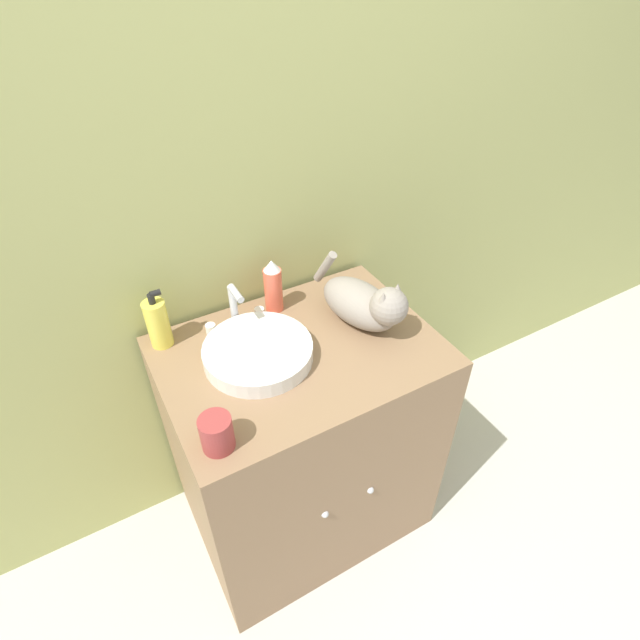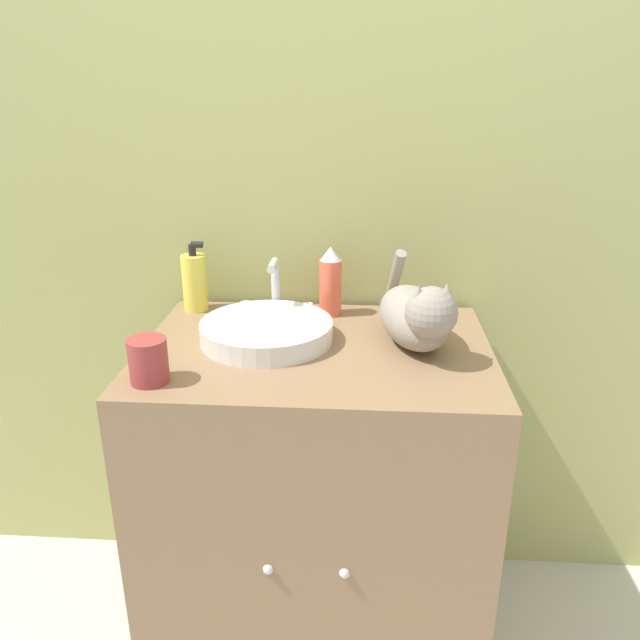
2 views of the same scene
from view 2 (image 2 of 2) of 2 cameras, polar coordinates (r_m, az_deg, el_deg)
wall_back at (r=1.72m, az=0.50°, el=13.25°), size 6.00×0.05×2.50m
vanity_cabinet at (r=1.72m, az=-0.32°, el=-16.22°), size 0.83×0.62×0.89m
sink_basin at (r=1.52m, az=-4.90°, el=-1.02°), size 0.32×0.32×0.05m
faucet at (r=1.66m, az=-4.09°, el=2.57°), size 0.20×0.09×0.16m
cat at (r=1.47m, az=8.84°, el=0.44°), size 0.21×0.39×0.20m
soap_bottle at (r=1.73m, az=-11.39°, el=3.44°), size 0.07×0.07×0.19m
spray_bottle at (r=1.66m, az=0.95°, el=3.48°), size 0.06×0.06×0.19m
cup at (r=1.35m, az=-15.42°, el=-3.61°), size 0.08×0.08×0.10m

